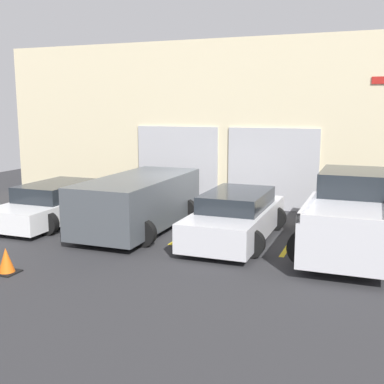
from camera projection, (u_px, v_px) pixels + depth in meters
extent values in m
plane|color=#2D2D30|center=(199.00, 225.00, 14.21)|extent=(28.00, 28.00, 0.00)
cube|color=beige|center=(232.00, 124.00, 16.75)|extent=(17.98, 0.60, 5.73)
cube|color=#ADADB2|center=(177.00, 165.00, 17.37)|extent=(3.07, 0.08, 2.76)
cube|color=#ADADB2|center=(272.00, 169.00, 16.16)|extent=(3.07, 0.08, 2.76)
cube|color=silver|center=(349.00, 222.00, 11.58)|extent=(1.81, 5.05, 0.96)
cube|color=#1E2328|center=(354.00, 182.00, 12.72)|extent=(1.66, 2.27, 0.61)
cube|color=silver|center=(307.00, 206.00, 10.74)|extent=(0.08, 2.77, 0.18)
cube|color=silver|center=(344.00, 222.00, 9.19)|extent=(1.81, 0.08, 0.18)
cylinder|color=black|center=(322.00, 218.00, 13.34)|extent=(0.84, 0.22, 0.84)
cylinder|color=black|center=(383.00, 222.00, 12.79)|extent=(0.84, 0.22, 0.84)
cylinder|color=black|center=(306.00, 248.00, 10.47)|extent=(0.84, 0.22, 0.84)
cube|color=white|center=(56.00, 208.00, 14.60)|extent=(1.71, 4.44, 0.58)
cube|color=#1E2328|center=(57.00, 190.00, 14.62)|extent=(1.51, 2.44, 0.46)
cylinder|color=black|center=(63.00, 202.00, 16.15)|extent=(0.63, 0.22, 0.63)
cylinder|color=black|center=(101.00, 205.00, 15.63)|extent=(0.63, 0.22, 0.63)
cylinder|color=black|center=(4.00, 219.00, 13.62)|extent=(0.63, 0.22, 0.63)
cylinder|color=black|center=(48.00, 224.00, 13.10)|extent=(0.63, 0.22, 0.63)
cube|color=silver|center=(236.00, 221.00, 12.61)|extent=(1.72, 4.41, 0.69)
cube|color=#1E2328|center=(237.00, 199.00, 12.61)|extent=(1.51, 2.43, 0.43)
cylinder|color=black|center=(224.00, 214.00, 14.16)|extent=(0.67, 0.22, 0.67)
cylinder|color=black|center=(274.00, 218.00, 13.63)|extent=(0.67, 0.22, 0.67)
cylinder|color=black|center=(190.00, 237.00, 11.64)|extent=(0.67, 0.22, 0.67)
cylinder|color=black|center=(251.00, 244.00, 11.11)|extent=(0.67, 0.22, 0.67)
cube|color=#474C51|center=(139.00, 201.00, 13.54)|extent=(1.92, 4.69, 1.34)
cube|color=#1E2328|center=(171.00, 175.00, 15.57)|extent=(1.72, 0.06, 0.28)
cylinder|color=black|center=(136.00, 206.00, 15.26)|extent=(0.69, 0.22, 0.69)
cylinder|color=black|center=(186.00, 210.00, 14.67)|extent=(0.69, 0.22, 0.69)
cylinder|color=black|center=(85.00, 227.00, 12.59)|extent=(0.69, 0.22, 0.69)
cylinder|color=black|center=(143.00, 233.00, 11.99)|extent=(0.69, 0.22, 0.69)
cube|color=gold|center=(19.00, 218.00, 15.17)|extent=(0.12, 2.20, 0.01)
cube|color=gold|center=(96.00, 225.00, 14.18)|extent=(0.12, 2.20, 0.01)
cube|color=gold|center=(186.00, 234.00, 13.19)|extent=(0.12, 2.20, 0.01)
cube|color=gold|center=(289.00, 245.00, 12.20)|extent=(0.12, 2.20, 0.01)
cube|color=black|center=(7.00, 272.00, 10.12)|extent=(0.47, 0.47, 0.03)
cone|color=orange|center=(6.00, 261.00, 10.07)|extent=(0.36, 0.36, 0.55)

